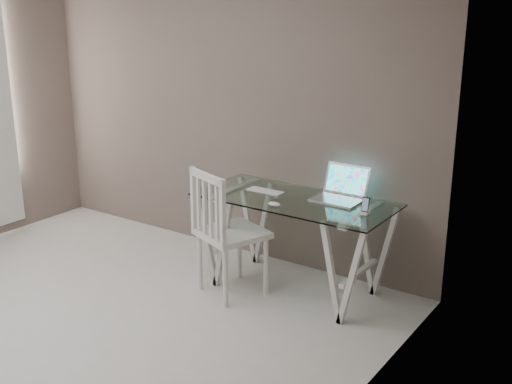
{
  "coord_description": "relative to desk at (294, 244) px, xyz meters",
  "views": [
    {
      "loc": [
        3.32,
        -2.14,
        2.21
      ],
      "look_at": [
        0.82,
        1.51,
        0.85
      ],
      "focal_mm": 45.0,
      "sensor_mm": 36.0,
      "label": 1
    }
  ],
  "objects": [
    {
      "name": "laptop",
      "position": [
        0.28,
        0.19,
        0.42
      ],
      "size": [
        0.35,
        0.33,
        0.24
      ],
      "color": "silver",
      "rests_on": "desk"
    },
    {
      "name": "mouse",
      "position": [
        -0.03,
        -0.23,
        0.38
      ],
      "size": [
        0.1,
        0.06,
        0.03
      ],
      "primitive_type": "ellipsoid",
      "color": "white",
      "rests_on": "desk"
    },
    {
      "name": "keyboard",
      "position": [
        -0.29,
        0.02,
        0.37
      ],
      "size": [
        0.31,
        0.13,
        0.01
      ],
      "primitive_type": "cube",
      "color": "silver",
      "rests_on": "desk"
    },
    {
      "name": "desk",
      "position": [
        0.0,
        0.0,
        0.0
      ],
      "size": [
        1.5,
        0.7,
        0.75
      ],
      "color": "silver",
      "rests_on": "ground"
    },
    {
      "name": "phone_dock",
      "position": [
        0.58,
        -0.02,
        0.4
      ],
      "size": [
        0.06,
        0.06,
        0.12
      ],
      "color": "white",
      "rests_on": "desk"
    },
    {
      "name": "chair",
      "position": [
        -0.4,
        -0.38,
        0.16
      ],
      "size": [
        0.58,
        0.58,
        0.99
      ],
      "rotation": [
        0.0,
        0.0,
        -0.36
      ],
      "color": "silver",
      "rests_on": "ground"
    }
  ]
}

